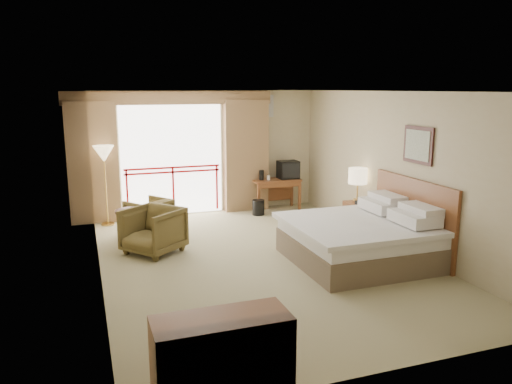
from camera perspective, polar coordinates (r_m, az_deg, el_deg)
name	(u,v)px	position (r m, az deg, el deg)	size (l,w,h in m)	color
floor	(261,260)	(8.22, 0.56, -7.74)	(7.00, 7.00, 0.00)	#989065
ceiling	(261,91)	(7.75, 0.60, 11.43)	(7.00, 7.00, 0.00)	white
wall_back	(208,152)	(11.19, -5.55, 4.56)	(5.00, 5.00, 0.00)	#C3B38A
wall_front	(389,241)	(4.83, 14.95, -5.48)	(5.00, 5.00, 0.00)	#C3B38A
wall_left	(95,189)	(7.42, -17.88, 0.35)	(7.00, 7.00, 0.00)	#C3B38A
wall_right	(396,170)	(9.03, 15.69, 2.44)	(7.00, 7.00, 0.00)	#C3B38A
balcony_door	(172,161)	(11.03, -9.55, 3.56)	(2.40, 2.40, 0.00)	white
balcony_railing	(173,178)	(11.07, -9.47, 1.56)	(2.09, 0.03, 1.02)	#AD0E12
curtain_left	(93,163)	(10.74, -18.15, 3.19)	(1.00, 0.26, 2.50)	#836141
curtain_right	(246,156)	(11.30, -1.16, 4.17)	(1.00, 0.26, 2.50)	#836141
valance	(171,98)	(10.83, -9.71, 10.58)	(4.40, 0.22, 0.28)	#836141
hvac_vent	(263,106)	(11.46, 0.80, 9.80)	(0.50, 0.04, 0.50)	silver
bed	(361,239)	(8.21, 11.93, -5.26)	(2.13, 2.06, 0.97)	brown
headboard	(413,217)	(8.67, 17.47, -2.78)	(0.06, 2.10, 1.30)	brown
framed_art	(418,145)	(8.47, 18.03, 5.12)	(0.04, 0.72, 0.60)	black
nightstand	(357,217)	(9.85, 11.52, -2.87)	(0.42, 0.50, 0.59)	brown
table_lamp	(358,177)	(9.72, 11.56, 1.74)	(0.36, 0.36, 0.64)	tan
phone	(360,203)	(9.62, 11.80, -1.19)	(0.16, 0.12, 0.07)	black
desk	(275,185)	(11.47, 2.20, 0.75)	(1.09, 0.52, 0.71)	brown
tv	(288,170)	(11.47, 3.70, 2.55)	(0.45, 0.36, 0.41)	black
coffee_maker	(262,175)	(11.26, 0.64, 1.93)	(0.11, 0.11, 0.23)	black
cup	(268,178)	(11.28, 1.44, 1.62)	(0.08, 0.08, 0.11)	white
wastebasket	(258,207)	(11.01, 0.27, -1.77)	(0.27, 0.27, 0.33)	black
armchair_far	(150,232)	(9.95, -12.04, -4.52)	(0.71, 0.73, 0.66)	#4C3E1D
armchair_near	(154,253)	(8.73, -11.58, -6.81)	(0.84, 0.87, 0.79)	#4C3E1D
side_table	(131,220)	(9.28, -14.08, -3.16)	(0.55, 0.55, 0.60)	black
book	(131,210)	(9.23, -14.14, -1.99)	(0.15, 0.20, 0.02)	white
floor_lamp	(104,157)	(10.43, -16.99, 3.86)	(0.42, 0.42, 1.63)	tan
dresser	(222,360)	(4.64, -3.88, -18.61)	(1.21, 0.51, 0.81)	brown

